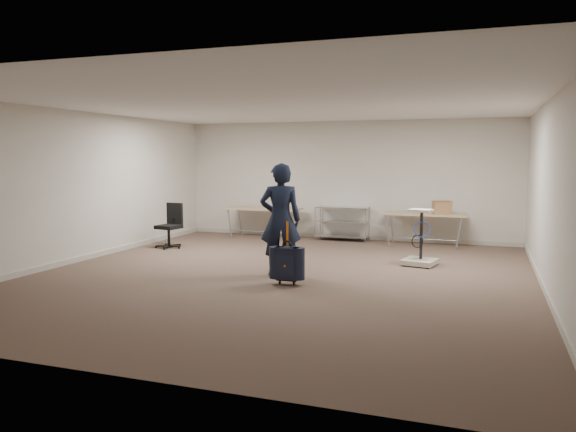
% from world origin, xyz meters
% --- Properties ---
extents(ground, '(9.00, 9.00, 0.00)m').
position_xyz_m(ground, '(0.00, 0.00, 0.00)').
color(ground, '#4C382E').
rests_on(ground, ground).
extents(room_shell, '(8.00, 9.00, 9.00)m').
position_xyz_m(room_shell, '(0.00, 1.38, 0.05)').
color(room_shell, beige).
rests_on(room_shell, ground).
extents(folding_table_left, '(1.80, 0.75, 0.73)m').
position_xyz_m(folding_table_left, '(-1.90, 3.95, 0.68)').
color(folding_table_left, '#9E8261').
rests_on(folding_table_left, ground).
extents(folding_table_right, '(1.80, 0.75, 0.73)m').
position_xyz_m(folding_table_right, '(1.90, 3.95, 0.68)').
color(folding_table_right, '#9E8261').
rests_on(folding_table_right, ground).
extents(wire_shelf, '(1.22, 0.47, 0.80)m').
position_xyz_m(wire_shelf, '(0.00, 4.20, 0.44)').
color(wire_shelf, silver).
rests_on(wire_shelf, ground).
extents(person, '(0.79, 0.65, 1.85)m').
position_xyz_m(person, '(-0.02, 0.05, 0.93)').
color(person, black).
rests_on(person, ground).
extents(suitcase, '(0.37, 0.22, 0.98)m').
position_xyz_m(suitcase, '(0.32, -0.60, 0.33)').
color(suitcase, black).
rests_on(suitcase, ground).
extents(office_chair, '(0.58, 0.58, 0.96)m').
position_xyz_m(office_chair, '(-3.26, 1.93, 0.29)').
color(office_chair, black).
rests_on(office_chair, ground).
extents(equipment_cart, '(0.66, 0.66, 1.02)m').
position_xyz_m(equipment_cart, '(2.07, 1.67, 0.27)').
color(equipment_cart, beige).
rests_on(equipment_cart, ground).
extents(cardboard_box, '(0.44, 0.39, 0.28)m').
position_xyz_m(cardboard_box, '(2.27, 3.93, 0.87)').
color(cardboard_box, olive).
rests_on(cardboard_box, folding_table_right).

